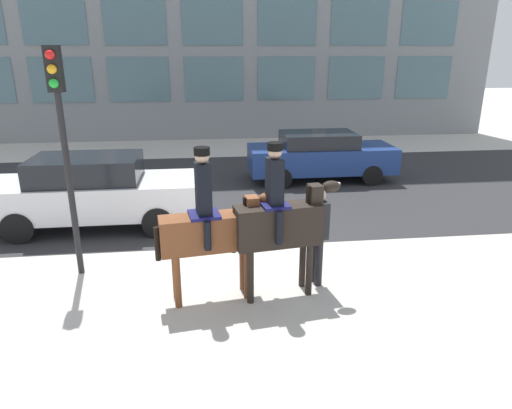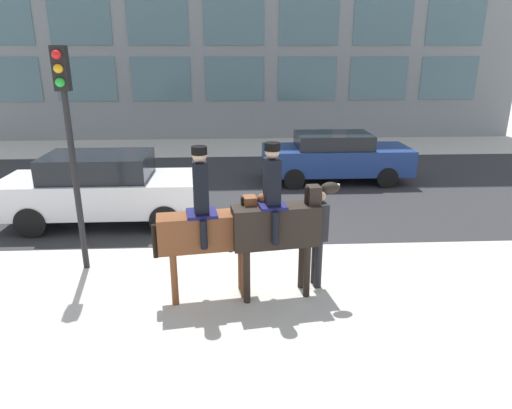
# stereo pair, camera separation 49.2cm
# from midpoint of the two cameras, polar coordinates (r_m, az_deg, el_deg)

# --- Properties ---
(ground_plane) EXTENTS (80.00, 80.00, 0.00)m
(ground_plane) POSITION_cam_midpoint_polar(r_m,az_deg,el_deg) (9.12, -0.35, -6.51)
(ground_plane) COLOR beige
(road_surface) EXTENTS (25.95, 8.50, 0.01)m
(road_surface) POSITION_cam_midpoint_polar(r_m,az_deg,el_deg) (13.57, -1.26, 2.05)
(road_surface) COLOR #2D2D30
(road_surface) RESTS_ON ground_plane
(mounted_horse_lead) EXTENTS (1.94, 0.66, 2.53)m
(mounted_horse_lead) POSITION_cam_midpoint_polar(r_m,az_deg,el_deg) (7.24, -4.00, -2.75)
(mounted_horse_lead) COLOR brown
(mounted_horse_lead) RESTS_ON ground_plane
(mounted_horse_companion) EXTENTS (1.81, 0.65, 2.57)m
(mounted_horse_companion) POSITION_cam_midpoint_polar(r_m,az_deg,el_deg) (7.26, 4.66, -2.09)
(mounted_horse_companion) COLOR black
(mounted_horse_companion) RESTS_ON ground_plane
(pedestrian_bystander) EXTENTS (0.82, 0.53, 1.72)m
(pedestrian_bystander) POSITION_cam_midpoint_polar(r_m,az_deg,el_deg) (7.75, 9.50, -3.29)
(pedestrian_bystander) COLOR #232328
(pedestrian_bystander) RESTS_ON ground_plane
(street_car_near_lane) EXTENTS (4.67, 1.80, 1.66)m
(street_car_near_lane) POSITION_cam_midpoint_polar(r_m,az_deg,el_deg) (11.06, -17.23, 1.96)
(street_car_near_lane) COLOR silver
(street_car_near_lane) RESTS_ON ground_plane
(street_car_far_lane) EXTENTS (4.48, 1.79, 1.51)m
(street_car_far_lane) POSITION_cam_midpoint_polar(r_m,az_deg,el_deg) (14.38, 10.85, 5.92)
(street_car_far_lane) COLOR navy
(street_car_far_lane) RESTS_ON ground_plane
(traffic_light) EXTENTS (0.24, 0.29, 3.97)m
(traffic_light) POSITION_cam_midpoint_polar(r_m,az_deg,el_deg) (8.39, -20.88, 9.13)
(traffic_light) COLOR black
(traffic_light) RESTS_ON ground_plane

